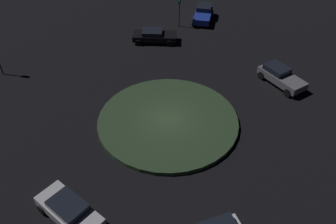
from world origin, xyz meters
TOP-DOWN VIEW (x-y plane):
  - ground_plane at (0.00, 0.00)m, footprint 119.33×119.33m
  - roundabout_island at (0.00, 0.00)m, footprint 10.82×10.82m
  - car_black at (3.48, -12.43)m, footprint 4.68×2.46m
  - car_grey at (-8.93, -6.73)m, footprint 4.19×4.39m
  - car_silver at (4.26, 9.33)m, footprint 4.62×3.71m
  - car_blue at (-1.15, -18.54)m, footprint 2.22×4.39m
  - traffic_light_south at (1.40, -16.36)m, footprint 0.32×0.37m

SIDE VIEW (x-z plane):
  - ground_plane at x=0.00m, z-range 0.00..0.00m
  - roundabout_island at x=0.00m, z-range 0.00..0.34m
  - car_black at x=3.48m, z-range 0.05..1.36m
  - car_silver at x=4.26m, z-range 0.04..1.45m
  - car_grey at x=-8.93m, z-range 0.04..1.51m
  - car_blue at x=-1.15m, z-range 0.03..1.53m
  - traffic_light_south at x=1.40m, z-range 0.80..4.52m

